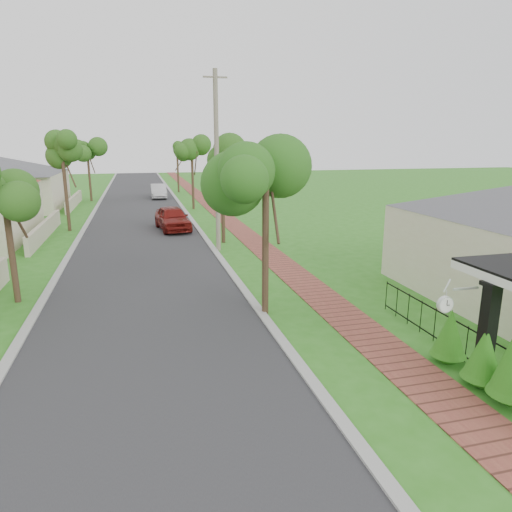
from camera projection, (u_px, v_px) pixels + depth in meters
name	position (u px, v px, depth m)	size (l,w,h in m)	color
ground	(286.00, 386.00, 10.70)	(160.00, 160.00, 0.00)	#2F761C
road	(142.00, 233.00, 28.75)	(7.00, 120.00, 0.02)	#28282B
kerb_right	(199.00, 230.00, 29.64)	(0.30, 120.00, 0.10)	#9E9E99
kerb_left	(80.00, 236.00, 27.86)	(0.30, 120.00, 0.10)	#9E9E99
sidewalk	(238.00, 229.00, 30.28)	(1.50, 120.00, 0.03)	brown
porch_post	(486.00, 339.00, 10.60)	(0.48, 0.48, 2.52)	black
picket_fence	(467.00, 343.00, 11.77)	(0.03, 8.02, 1.00)	black
street_trees	(138.00, 157.00, 34.11)	(10.70, 37.65, 5.89)	#382619
hedge_row	(506.00, 364.00, 9.92)	(0.89, 4.23, 2.08)	#1F6D15
parked_car_red	(172.00, 218.00, 29.63)	(1.81, 4.51, 1.54)	maroon
parked_car_white	(159.00, 191.00, 46.58)	(1.49, 4.28, 1.41)	silver
near_tree	(266.00, 181.00, 14.23)	(2.15, 2.15, 5.51)	#382619
utility_pole	(217.00, 162.00, 23.15)	(1.20, 0.24, 9.05)	gray
station_clock	(447.00, 303.00, 10.57)	(1.05, 0.13, 0.57)	silver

